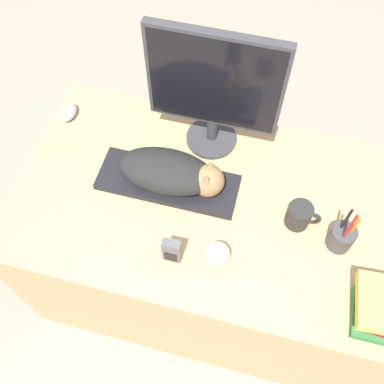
{
  "coord_description": "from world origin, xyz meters",
  "views": [
    {
      "loc": [
        0.09,
        -0.36,
        2.01
      ],
      "look_at": [
        -0.1,
        0.36,
        0.76
      ],
      "focal_mm": 42.0,
      "sensor_mm": 36.0,
      "label": 1
    }
  ],
  "objects_px": {
    "keyboard": "(168,182)",
    "pen_cup": "(342,237)",
    "cat": "(174,173)",
    "coffee_mug": "(300,216)",
    "monitor": "(214,87)",
    "baseball": "(217,254)",
    "phone": "(172,251)",
    "computer_mouse": "(69,112)"
  },
  "relations": [
    {
      "from": "computer_mouse",
      "to": "coffee_mug",
      "type": "distance_m",
      "value": 0.92
    },
    {
      "from": "monitor",
      "to": "baseball",
      "type": "height_order",
      "value": "monitor"
    },
    {
      "from": "monitor",
      "to": "phone",
      "type": "xyz_separation_m",
      "value": [
        -0.01,
        -0.48,
        -0.21
      ]
    },
    {
      "from": "monitor",
      "to": "baseball",
      "type": "relative_size",
      "value": 6.01
    },
    {
      "from": "coffee_mug",
      "to": "phone",
      "type": "relative_size",
      "value": 1.0
    },
    {
      "from": "monitor",
      "to": "baseball",
      "type": "distance_m",
      "value": 0.52
    },
    {
      "from": "cat",
      "to": "coffee_mug",
      "type": "bearing_deg",
      "value": -4.57
    },
    {
      "from": "cat",
      "to": "monitor",
      "type": "bearing_deg",
      "value": 71.69
    },
    {
      "from": "coffee_mug",
      "to": "baseball",
      "type": "distance_m",
      "value": 0.3
    },
    {
      "from": "coffee_mug",
      "to": "phone",
      "type": "xyz_separation_m",
      "value": [
        -0.36,
        -0.22,
        0.01
      ]
    },
    {
      "from": "cat",
      "to": "computer_mouse",
      "type": "height_order",
      "value": "cat"
    },
    {
      "from": "pen_cup",
      "to": "baseball",
      "type": "bearing_deg",
      "value": -157.45
    },
    {
      "from": "keyboard",
      "to": "phone",
      "type": "relative_size",
      "value": 4.32
    },
    {
      "from": "cat",
      "to": "coffee_mug",
      "type": "xyz_separation_m",
      "value": [
        0.42,
        -0.03,
        -0.04
      ]
    },
    {
      "from": "keyboard",
      "to": "cat",
      "type": "relative_size",
      "value": 1.34
    },
    {
      "from": "monitor",
      "to": "phone",
      "type": "height_order",
      "value": "monitor"
    },
    {
      "from": "keyboard",
      "to": "monitor",
      "type": "bearing_deg",
      "value": 66.04
    },
    {
      "from": "monitor",
      "to": "baseball",
      "type": "xyz_separation_m",
      "value": [
        0.12,
        -0.45,
        -0.23
      ]
    },
    {
      "from": "computer_mouse",
      "to": "monitor",
      "type": "bearing_deg",
      "value": 2.47
    },
    {
      "from": "keyboard",
      "to": "cat",
      "type": "distance_m",
      "value": 0.07
    },
    {
      "from": "coffee_mug",
      "to": "pen_cup",
      "type": "bearing_deg",
      "value": -17.56
    },
    {
      "from": "cat",
      "to": "phone",
      "type": "bearing_deg",
      "value": -76.1
    },
    {
      "from": "cat",
      "to": "monitor",
      "type": "relative_size",
      "value": 0.74
    },
    {
      "from": "phone",
      "to": "computer_mouse",
      "type": "bearing_deg",
      "value": 139.46
    },
    {
      "from": "computer_mouse",
      "to": "phone",
      "type": "xyz_separation_m",
      "value": [
        0.53,
        -0.46,
        0.04
      ]
    },
    {
      "from": "pen_cup",
      "to": "phone",
      "type": "height_order",
      "value": "pen_cup"
    },
    {
      "from": "coffee_mug",
      "to": "cat",
      "type": "bearing_deg",
      "value": 175.43
    },
    {
      "from": "monitor",
      "to": "pen_cup",
      "type": "xyz_separation_m",
      "value": [
        0.48,
        -0.3,
        -0.22
      ]
    },
    {
      "from": "pen_cup",
      "to": "cat",
      "type": "bearing_deg",
      "value": 172.19
    },
    {
      "from": "pen_cup",
      "to": "phone",
      "type": "bearing_deg",
      "value": -159.97
    },
    {
      "from": "pen_cup",
      "to": "baseball",
      "type": "distance_m",
      "value": 0.39
    },
    {
      "from": "keyboard",
      "to": "coffee_mug",
      "type": "xyz_separation_m",
      "value": [
        0.45,
        -0.03,
        0.03
      ]
    },
    {
      "from": "pen_cup",
      "to": "computer_mouse",
      "type": "bearing_deg",
      "value": 164.98
    },
    {
      "from": "monitor",
      "to": "baseball",
      "type": "bearing_deg",
      "value": -74.43
    },
    {
      "from": "coffee_mug",
      "to": "keyboard",
      "type": "bearing_deg",
      "value": 175.69
    },
    {
      "from": "cat",
      "to": "phone",
      "type": "relative_size",
      "value": 3.22
    },
    {
      "from": "monitor",
      "to": "coffee_mug",
      "type": "distance_m",
      "value": 0.49
    },
    {
      "from": "coffee_mug",
      "to": "monitor",
      "type": "bearing_deg",
      "value": 143.7
    },
    {
      "from": "pen_cup",
      "to": "phone",
      "type": "relative_size",
      "value": 1.97
    },
    {
      "from": "coffee_mug",
      "to": "pen_cup",
      "type": "xyz_separation_m",
      "value": [
        0.14,
        -0.04,
        0.0
      ]
    },
    {
      "from": "keyboard",
      "to": "coffee_mug",
      "type": "bearing_deg",
      "value": -4.31
    },
    {
      "from": "keyboard",
      "to": "pen_cup",
      "type": "relative_size",
      "value": 2.19
    }
  ]
}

